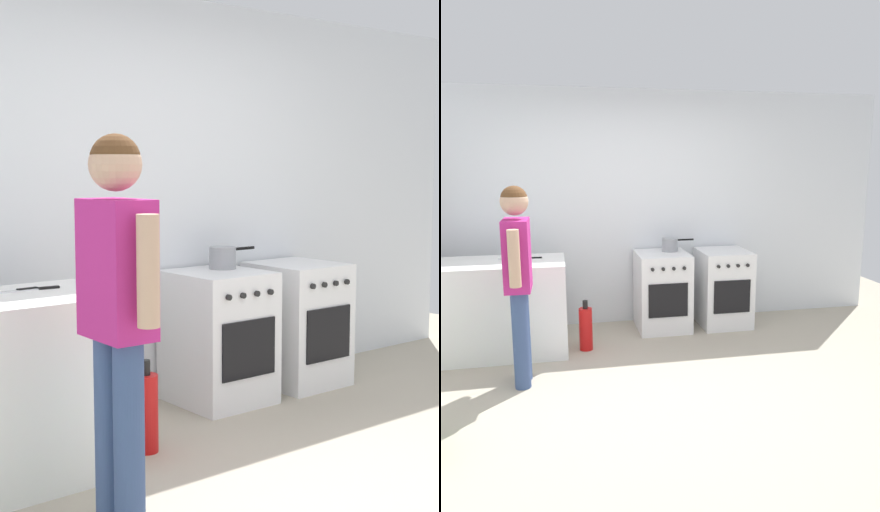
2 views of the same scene
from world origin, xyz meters
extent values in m
plane|color=#ADA38E|center=(0.00, 0.00, 0.00)|extent=(8.00, 8.00, 0.00)
cube|color=silver|center=(0.00, 1.95, 1.30)|extent=(6.00, 0.10, 2.60)
cube|color=white|center=(0.35, 1.58, 0.42)|extent=(0.56, 0.60, 0.85)
cube|color=black|center=(0.35, 1.27, 0.40)|extent=(0.42, 0.01, 0.36)
cylinder|color=black|center=(0.22, 1.46, 0.85)|extent=(0.18, 0.18, 0.01)
cylinder|color=black|center=(0.48, 1.46, 0.85)|extent=(0.18, 0.18, 0.01)
cylinder|color=black|center=(0.22, 1.70, 0.85)|extent=(0.18, 0.18, 0.01)
cylinder|color=black|center=(0.48, 1.70, 0.85)|extent=(0.18, 0.18, 0.01)
cylinder|color=black|center=(0.18, 1.26, 0.74)|extent=(0.04, 0.02, 0.04)
cylinder|color=black|center=(0.29, 1.26, 0.74)|extent=(0.04, 0.02, 0.04)
cylinder|color=black|center=(0.41, 1.26, 0.74)|extent=(0.04, 0.02, 0.04)
cylinder|color=black|center=(0.52, 1.26, 0.74)|extent=(0.04, 0.02, 0.04)
cube|color=white|center=(1.05, 1.58, 0.42)|extent=(0.54, 0.60, 0.85)
cube|color=black|center=(1.05, 1.27, 0.40)|extent=(0.41, 0.01, 0.36)
cylinder|color=black|center=(0.93, 1.46, 0.85)|extent=(0.17, 0.17, 0.01)
cylinder|color=black|center=(1.17, 1.46, 0.85)|extent=(0.17, 0.17, 0.01)
cylinder|color=black|center=(0.93, 1.70, 0.85)|extent=(0.17, 0.17, 0.01)
cylinder|color=black|center=(1.17, 1.70, 0.85)|extent=(0.17, 0.17, 0.01)
cylinder|color=black|center=(0.89, 1.26, 0.74)|extent=(0.04, 0.02, 0.04)
cylinder|color=black|center=(1.00, 1.26, 0.74)|extent=(0.04, 0.02, 0.04)
cylinder|color=black|center=(1.11, 1.26, 0.74)|extent=(0.04, 0.02, 0.04)
cylinder|color=black|center=(1.21, 1.26, 0.74)|extent=(0.04, 0.02, 0.04)
cylinder|color=gray|center=(0.45, 1.67, 0.92)|extent=(0.18, 0.18, 0.14)
cylinder|color=black|center=(0.63, 1.67, 0.97)|extent=(0.18, 0.02, 0.02)
cube|color=silver|center=(-1.07, 1.31, 0.90)|extent=(0.10, 0.03, 0.01)
cube|color=black|center=(-0.97, 1.30, 0.91)|extent=(0.11, 0.04, 0.01)
cube|color=black|center=(-1.07, 1.32, 0.91)|extent=(0.11, 0.04, 0.01)
cylinder|color=#384C7A|center=(-1.08, 0.36, 0.41)|extent=(0.13, 0.13, 0.81)
cylinder|color=#384C7A|center=(-1.08, 0.52, 0.41)|extent=(0.13, 0.13, 0.81)
cube|color=#B7267A|center=(-1.08, 0.44, 1.10)|extent=(0.21, 0.34, 0.57)
cylinder|color=tan|center=(-1.08, 0.20, 1.11)|extent=(0.09, 0.09, 0.44)
cylinder|color=tan|center=(-1.08, 0.68, 1.11)|extent=(0.09, 0.09, 0.44)
sphere|color=tan|center=(-1.08, 0.44, 1.52)|extent=(0.22, 0.22, 0.22)
sphere|color=brown|center=(-1.08, 0.44, 1.54)|extent=(0.21, 0.21, 0.21)
cylinder|color=red|center=(-0.52, 1.10, 0.21)|extent=(0.13, 0.13, 0.42)
cylinder|color=black|center=(-0.52, 1.10, 0.46)|extent=(0.05, 0.05, 0.08)
camera|label=1|loc=(-2.73, -2.31, 1.51)|focal=55.00mm
camera|label=2|loc=(-0.76, -3.62, 1.85)|focal=35.00mm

